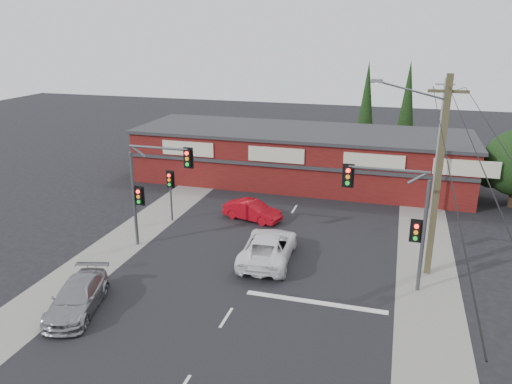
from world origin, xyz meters
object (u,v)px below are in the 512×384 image
(white_suv, at_px, (268,247))
(utility_pole, at_px, (436,171))
(silver_suv, at_px, (77,297))
(red_sedan, at_px, (252,211))
(shop_building, at_px, (300,156))

(white_suv, distance_m, utility_pole, 9.34)
(white_suv, bearing_deg, silver_suv, 43.20)
(white_suv, xyz_separation_m, silver_suv, (-6.79, -7.26, -0.10))
(red_sedan, height_order, shop_building, shop_building)
(white_suv, xyz_separation_m, utility_pole, (8.07, 0.84, 4.63))
(silver_suv, distance_m, red_sedan, 13.40)
(silver_suv, xyz_separation_m, shop_building, (5.50, 22.09, 1.47))
(silver_suv, relative_size, utility_pole, 0.46)
(utility_pole, bearing_deg, silver_suv, -151.42)
(white_suv, relative_size, red_sedan, 1.42)
(red_sedan, bearing_deg, shop_building, 7.63)
(red_sedan, bearing_deg, silver_suv, 176.60)
(silver_suv, xyz_separation_m, utility_pole, (14.86, 8.10, 4.73))
(red_sedan, bearing_deg, white_suv, -139.97)
(silver_suv, height_order, red_sedan, silver_suv)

